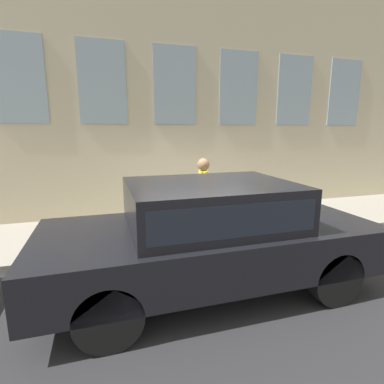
{
  "coord_description": "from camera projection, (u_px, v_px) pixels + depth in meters",
  "views": [
    {
      "loc": [
        -5.39,
        1.97,
        2.38
      ],
      "look_at": [
        0.5,
        0.17,
        1.11
      ],
      "focal_mm": 28.0,
      "sensor_mm": 36.0,
      "label": 1
    }
  ],
  "objects": [
    {
      "name": "parked_car_charcoal_near",
      "position": [
        210.0,
        231.0,
        4.43
      ],
      "size": [
        2.05,
        4.87,
        1.65
      ],
      "color": "black",
      "rests_on": "ground_plane"
    },
    {
      "name": "sidewalk",
      "position": [
        189.0,
        227.0,
        7.3
      ],
      "size": [
        2.6,
        60.0,
        0.14
      ],
      "color": "#A8A093",
      "rests_on": "ground_plane"
    },
    {
      "name": "person",
      "position": [
        203.0,
        189.0,
        6.46
      ],
      "size": [
        0.4,
        0.27,
        1.66
      ],
      "rotation": [
        0.0,
        0.0,
        0.64
      ],
      "color": "navy",
      "rests_on": "sidewalk"
    },
    {
      "name": "ground_plane",
      "position": [
        207.0,
        249.0,
        6.09
      ],
      "size": [
        80.0,
        80.0,
        0.0
      ],
      "primitive_type": "plane",
      "color": "#2D2D30"
    },
    {
      "name": "fire_hydrant",
      "position": [
        180.0,
        219.0,
        6.21
      ],
      "size": [
        0.29,
        0.41,
        0.84
      ],
      "color": "#2D7260",
      "rests_on": "sidewalk"
    },
    {
      "name": "building_facade",
      "position": [
        173.0,
        83.0,
        7.93
      ],
      "size": [
        0.33,
        40.0,
        7.24
      ],
      "color": "#C6B793",
      "rests_on": "ground_plane"
    }
  ]
}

